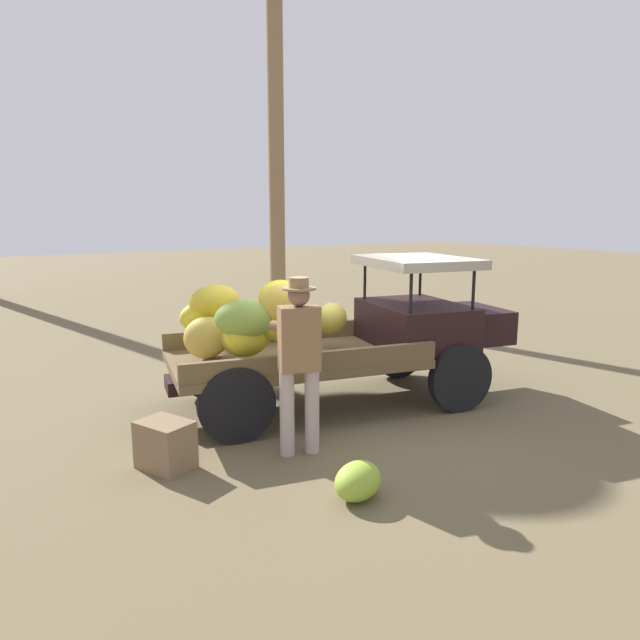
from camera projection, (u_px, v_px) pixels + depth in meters
name	position (u px, v px, depth m)	size (l,w,h in m)	color
ground_plane	(340.00, 403.00, 7.46)	(60.00, 60.00, 0.00)	brown
truck	(340.00, 332.00, 7.30)	(4.63, 2.41, 1.86)	black
farmer	(299.00, 355.00, 5.75)	(0.54, 0.50, 1.82)	#BBA9A7
wooden_crate	(165.00, 445.00, 5.56)	(0.51, 0.37, 0.47)	#82664A
loose_banana_bunch	(358.00, 481.00, 4.97)	(0.49, 0.37, 0.32)	#93B535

